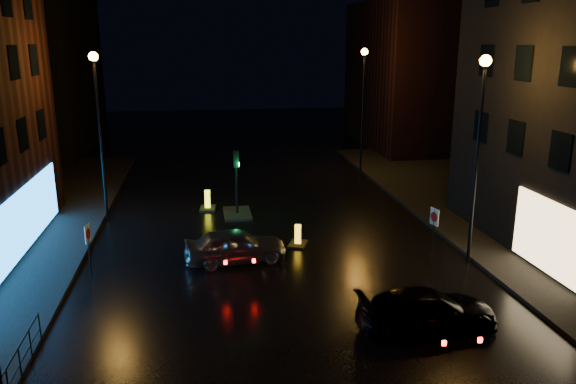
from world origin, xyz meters
The scene contains 15 objects.
ground centered at (0.00, 0.00, 0.00)m, with size 120.00×120.00×0.00m, color black.
pavement_right centered at (14.00, 8.00, 0.07)m, with size 12.00×44.00×0.15m, color black.
building_far_left centered at (-16.00, 35.00, 7.00)m, with size 8.00×16.00×14.00m, color black.
building_far_right centered at (15.00, 32.00, 6.00)m, with size 8.00×14.00×12.00m, color black.
street_lamp_lfar centered at (-7.80, 14.00, 5.56)m, with size 0.44×0.44×8.37m.
street_lamp_rnear centered at (7.80, 6.00, 5.56)m, with size 0.44×0.44×8.37m.
street_lamp_rfar centered at (7.80, 22.00, 5.56)m, with size 0.44×0.44×8.37m.
traffic_signal centered at (-1.20, 14.00, 0.50)m, with size 1.40×2.40×3.45m.
guard_railing centered at (-8.00, -1.00, 0.74)m, with size 0.05×6.04×1.00m.
silver_hatchback centered at (-1.71, 7.53, 0.71)m, with size 1.67×4.16×1.42m, color #9A9DA1.
dark_sedan centered at (3.91, 0.96, 0.65)m, with size 1.83×4.51×1.31m, color black.
bollard_near centered at (1.17, 9.05, 0.21)m, with size 1.09×1.29×0.96m.
bollard_far centered at (-2.72, 15.23, 0.23)m, with size 0.93×1.30×1.07m.
road_sign_left centered at (-7.37, 6.88, 1.59)m, with size 0.14×0.51×2.12m.
road_sign_right centered at (6.50, 6.65, 1.64)m, with size 0.17×0.52×2.18m.
Camera 1 is at (-2.95, -14.28, 8.93)m, focal length 35.00 mm.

